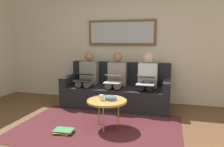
# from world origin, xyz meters

# --- Properties ---
(wall_rear) EXTENTS (6.00, 0.12, 2.60)m
(wall_rear) POSITION_xyz_m (0.00, -2.60, 1.30)
(wall_rear) COLOR beige
(wall_rear) RESTS_ON ground_plane
(area_rug) EXTENTS (2.60, 1.80, 0.01)m
(area_rug) POSITION_xyz_m (0.00, -0.85, 0.00)
(area_rug) COLOR #4C1E23
(area_rug) RESTS_ON ground_plane
(couch) EXTENTS (2.20, 0.90, 0.90)m
(couch) POSITION_xyz_m (0.00, -2.12, 0.31)
(couch) COLOR black
(couch) RESTS_ON ground_plane
(framed_mirror) EXTENTS (1.52, 0.05, 0.56)m
(framed_mirror) POSITION_xyz_m (0.00, -2.51, 1.55)
(framed_mirror) COLOR brown
(coffee_table) EXTENTS (0.63, 0.63, 0.46)m
(coffee_table) POSITION_xyz_m (-0.13, -0.90, 0.43)
(coffee_table) COLOR tan
(coffee_table) RESTS_ON ground_plane
(cup) EXTENTS (0.07, 0.07, 0.09)m
(cup) POSITION_xyz_m (-0.05, -0.88, 0.49)
(cup) COLOR silver
(cup) RESTS_ON coffee_table
(bowl) EXTENTS (0.18, 0.18, 0.05)m
(bowl) POSITION_xyz_m (-0.18, -0.95, 0.47)
(bowl) COLOR slate
(bowl) RESTS_ON coffee_table
(person_left) EXTENTS (0.38, 0.58, 1.14)m
(person_left) POSITION_xyz_m (-0.64, -2.05, 0.61)
(person_left) COLOR silver
(person_left) RESTS_ON couch
(laptop_silver) EXTENTS (0.34, 0.40, 0.17)m
(laptop_silver) POSITION_xyz_m (-0.64, -1.82, 0.63)
(laptop_silver) COLOR silver
(person_middle) EXTENTS (0.38, 0.58, 1.14)m
(person_middle) POSITION_xyz_m (0.00, -2.05, 0.61)
(person_middle) COLOR gray
(person_middle) RESTS_ON couch
(laptop_white) EXTENTS (0.32, 0.37, 0.16)m
(laptop_white) POSITION_xyz_m (0.00, -1.81, 0.63)
(laptop_white) COLOR white
(person_right) EXTENTS (0.38, 0.58, 1.14)m
(person_right) POSITION_xyz_m (0.64, -2.05, 0.61)
(person_right) COLOR gray
(person_right) RESTS_ON couch
(laptop_black) EXTENTS (0.36, 0.35, 0.15)m
(laptop_black) POSITION_xyz_m (0.64, -1.80, 0.63)
(laptop_black) COLOR black
(magazine_stack) EXTENTS (0.33, 0.28, 0.05)m
(magazine_stack) POSITION_xyz_m (0.45, -0.53, 0.03)
(magazine_stack) COLOR red
(magazine_stack) RESTS_ON ground_plane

